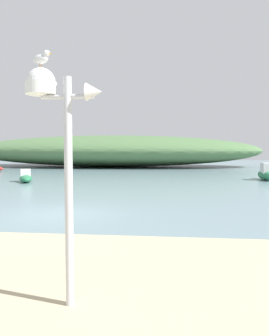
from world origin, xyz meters
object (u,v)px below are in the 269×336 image
object	(u,v)px
mast_structure	(54,116)
motorboat_off_point	(26,177)
seagull_on_radar	(42,58)
motorboat_west_reach	(266,173)

from	to	relation	value
mast_structure	motorboat_off_point	xyz separation A→B (m)	(-8.97, 18.45, -2.61)
mast_structure	seagull_on_radar	size ratio (longest dim) A/B	10.40
motorboat_off_point	motorboat_west_reach	size ratio (longest dim) A/B	0.90
mast_structure	seagull_on_radar	distance (m)	0.84
seagull_on_radar	mast_structure	bearing A→B (deg)	1.56
seagull_on_radar	motorboat_west_reach	distance (m)	24.10
motorboat_west_reach	mast_structure	bearing A→B (deg)	-113.53
mast_structure	motorboat_off_point	world-z (taller)	mast_structure
seagull_on_radar	motorboat_off_point	distance (m)	20.73
mast_structure	motorboat_west_reach	size ratio (longest dim) A/B	1.14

